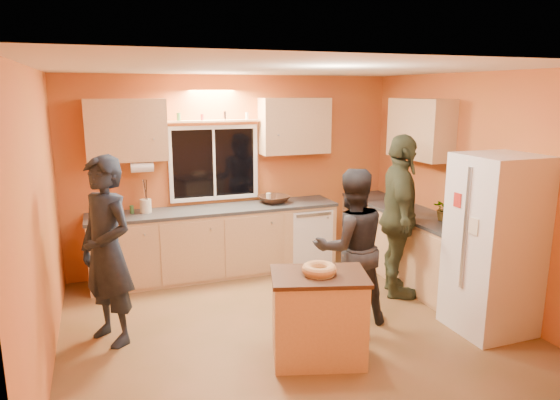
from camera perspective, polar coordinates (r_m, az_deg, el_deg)
name	(u,v)px	position (r m, az deg, el deg)	size (l,w,h in m)	color
ground	(288,323)	(5.40, 0.88, -13.93)	(4.50, 4.50, 0.00)	brown
room_shell	(285,165)	(5.33, 0.56, 3.99)	(4.54, 4.04, 2.61)	#C55932
back_counter	(244,238)	(6.75, -4.19, -4.39)	(4.23, 0.62, 0.90)	tan
right_counter	(418,249)	(6.53, 15.53, -5.41)	(0.62, 1.84, 0.90)	tan
refrigerator	(494,245)	(5.41, 23.28, -4.70)	(0.72, 0.70, 1.80)	silver
island	(318,316)	(4.61, 4.42, -13.12)	(0.97, 0.79, 0.82)	tan
bundt_pastry	(319,269)	(4.44, 4.51, -7.90)	(0.31, 0.31, 0.09)	#B87D4B
person_left	(107,251)	(5.01, -19.18, -5.55)	(0.66, 0.44, 1.82)	black
person_center	(351,247)	(5.21, 8.06, -5.36)	(0.80, 0.62, 1.64)	black
person_right	(399,217)	(5.97, 13.47, -1.88)	(1.12, 0.47, 1.92)	#343A25
mixing_bowl	(274,199)	(6.78, -0.72, 0.09)	(0.40, 0.40, 0.10)	#311D10
utensil_crock	(146,206)	(6.46, -15.10, -0.66)	(0.14, 0.14, 0.17)	beige
potted_plant	(444,208)	(6.16, 18.25, -0.93)	(0.26, 0.22, 0.29)	gray
red_box	(403,207)	(6.60, 13.88, -0.76)	(0.16, 0.12, 0.07)	#B1221B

